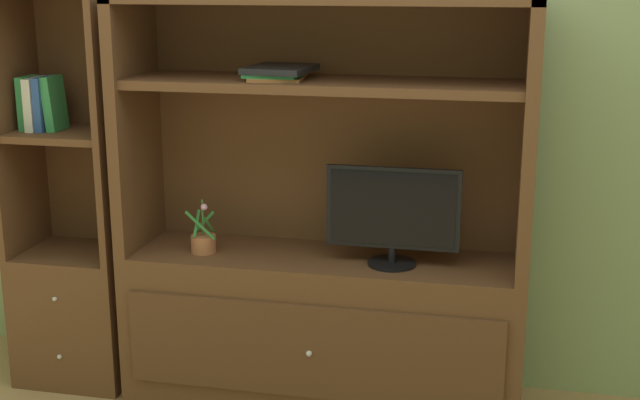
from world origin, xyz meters
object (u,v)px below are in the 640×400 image
bookshelf_tall (77,255)px  upright_book_row (42,103)px  media_console (323,282)px  tv_monitor (393,213)px  potted_plant (204,242)px  magazine_stack (279,72)px

bookshelf_tall → upright_book_row: 0.68m
media_console → tv_monitor: media_console is taller
potted_plant → magazine_stack: bearing=9.1°
potted_plant → upright_book_row: (-0.72, 0.06, 0.55)m
magazine_stack → upright_book_row: size_ratio=1.31×
tv_monitor → bookshelf_tall: size_ratio=0.30×
tv_monitor → upright_book_row: bearing=178.1°
magazine_stack → bookshelf_tall: 1.25m
tv_monitor → bookshelf_tall: 1.43m
magazine_stack → potted_plant: bearing=-170.9°
tv_monitor → magazine_stack: 0.71m
tv_monitor → upright_book_row: 1.56m
tv_monitor → magazine_stack: size_ratio=1.73×
magazine_stack → upright_book_row: magazine_stack is taller
media_console → magazine_stack: media_console is taller
tv_monitor → magazine_stack: (-0.47, 0.04, 0.54)m
upright_book_row → media_console: bearing=0.4°
media_console → bookshelf_tall: (-1.11, 0.00, 0.04)m
potted_plant → magazine_stack: 0.77m
media_console → potted_plant: size_ratio=7.50×
media_console → magazine_stack: 0.88m
potted_plant → magazine_stack: size_ratio=0.74×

